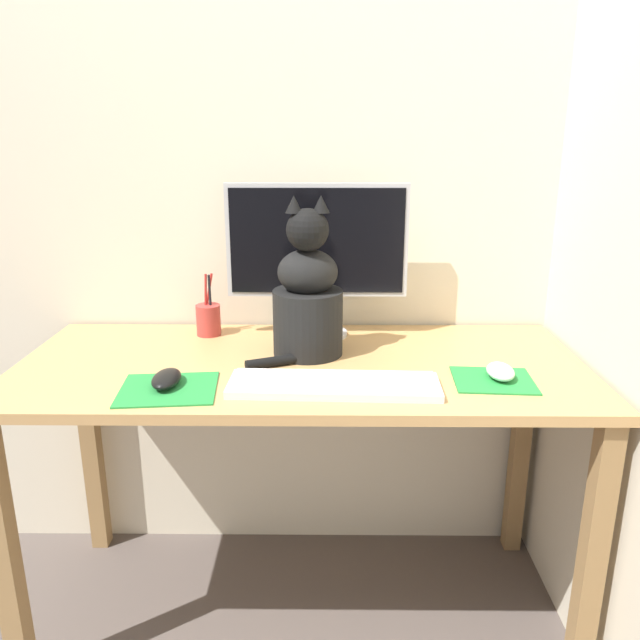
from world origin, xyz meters
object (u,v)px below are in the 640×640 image
Objects in this scene: keyboard at (334,385)px; monitor at (317,251)px; computer_mouse_right at (500,371)px; computer_mouse_left at (166,379)px; pen_cup at (208,319)px; cat at (308,297)px.

monitor is at bearing 98.28° from keyboard.
monitor reaches higher than computer_mouse_right.
computer_mouse_left is at bearing -179.70° from keyboard.
monitor is 0.36m from pen_cup.
computer_mouse_left is 0.65× the size of pen_cup.
computer_mouse_left is 0.28× the size of cat.
monitor is 1.04× the size of keyboard.
computer_mouse_right is (0.39, 0.06, 0.01)m from keyboard.
monitor reaches higher than pen_cup.
monitor is 1.22× the size of cat.
computer_mouse_left is at bearing -131.35° from monitor.
computer_mouse_left reaches higher than keyboard.
monitor is 4.34× the size of computer_mouse_left.
cat is (-0.45, 0.17, 0.13)m from computer_mouse_right.
pen_cup is (-0.29, 0.16, -0.11)m from cat.
computer_mouse_right reaches higher than computer_mouse_left.
computer_mouse_left is 0.41m from cat.
pen_cup reaches higher than computer_mouse_left.
cat is 2.33× the size of pen_cup.
computer_mouse_left is 0.77m from computer_mouse_right.
keyboard is at bearing -83.77° from monitor.
computer_mouse_left is 0.38m from pen_cup.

